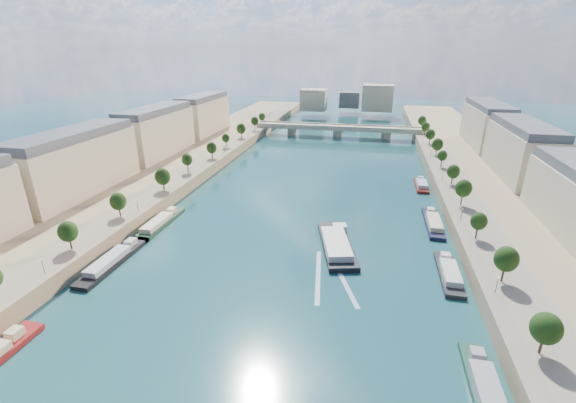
% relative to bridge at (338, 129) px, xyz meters
% --- Properties ---
extents(ground, '(700.00, 700.00, 0.00)m').
position_rel_bridge_xyz_m(ground, '(0.00, -125.94, -5.08)').
color(ground, '#0D3539').
rests_on(ground, ground).
extents(quay_left, '(44.00, 520.00, 5.00)m').
position_rel_bridge_xyz_m(quay_left, '(-72.00, -125.94, -2.58)').
color(quay_left, '#9E8460').
rests_on(quay_left, ground).
extents(quay_right, '(44.00, 520.00, 5.00)m').
position_rel_bridge_xyz_m(quay_right, '(72.00, -125.94, -2.58)').
color(quay_right, '#9E8460').
rests_on(quay_right, ground).
extents(pave_left, '(14.00, 520.00, 0.10)m').
position_rel_bridge_xyz_m(pave_left, '(-57.00, -125.94, -0.03)').
color(pave_left, gray).
rests_on(pave_left, quay_left).
extents(pave_right, '(14.00, 520.00, 0.10)m').
position_rel_bridge_xyz_m(pave_right, '(57.00, -125.94, -0.03)').
color(pave_right, gray).
rests_on(pave_right, quay_right).
extents(trees_left, '(4.80, 268.80, 8.26)m').
position_rel_bridge_xyz_m(trees_left, '(-55.00, -123.94, 5.39)').
color(trees_left, '#382B1E').
rests_on(trees_left, ground).
extents(trees_right, '(4.80, 268.80, 8.26)m').
position_rel_bridge_xyz_m(trees_right, '(55.00, -115.94, 5.39)').
color(trees_right, '#382B1E').
rests_on(trees_right, ground).
extents(lamps_left, '(0.36, 200.36, 4.28)m').
position_rel_bridge_xyz_m(lamps_left, '(-52.50, -135.94, 2.70)').
color(lamps_left, black).
rests_on(lamps_left, ground).
extents(lamps_right, '(0.36, 200.36, 4.28)m').
position_rel_bridge_xyz_m(lamps_right, '(52.50, -120.94, 2.70)').
color(lamps_right, black).
rests_on(lamps_right, ground).
extents(buildings_left, '(16.00, 226.00, 23.20)m').
position_rel_bridge_xyz_m(buildings_left, '(-85.00, -113.94, 11.37)').
color(buildings_left, beige).
rests_on(buildings_left, ground).
extents(buildings_right, '(16.00, 226.00, 23.20)m').
position_rel_bridge_xyz_m(buildings_right, '(85.00, -113.94, 11.37)').
color(buildings_right, beige).
rests_on(buildings_right, ground).
extents(skyline, '(79.00, 42.00, 22.00)m').
position_rel_bridge_xyz_m(skyline, '(3.19, 93.58, 9.57)').
color(skyline, beige).
rests_on(skyline, ground).
extents(bridge, '(112.00, 12.00, 8.15)m').
position_rel_bridge_xyz_m(bridge, '(0.00, 0.00, 0.00)').
color(bridge, '#C1B79E').
rests_on(bridge, ground).
extents(tour_barge, '(15.54, 30.97, 4.04)m').
position_rel_bridge_xyz_m(tour_barge, '(14.83, -157.86, -3.92)').
color(tour_barge, black).
rests_on(tour_barge, ground).
extents(wake, '(13.87, 25.95, 0.04)m').
position_rel_bridge_xyz_m(wake, '(14.83, -174.41, -5.06)').
color(wake, silver).
rests_on(wake, ground).
extents(moored_barges_left, '(5.00, 123.06, 3.60)m').
position_rel_bridge_xyz_m(moored_barges_left, '(-45.50, -200.69, -4.24)').
color(moored_barges_left, '#171C33').
rests_on(moored_barges_left, ground).
extents(moored_barges_right, '(5.00, 162.26, 3.60)m').
position_rel_bridge_xyz_m(moored_barges_right, '(45.50, -169.45, -4.24)').
color(moored_barges_right, black).
rests_on(moored_barges_right, ground).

